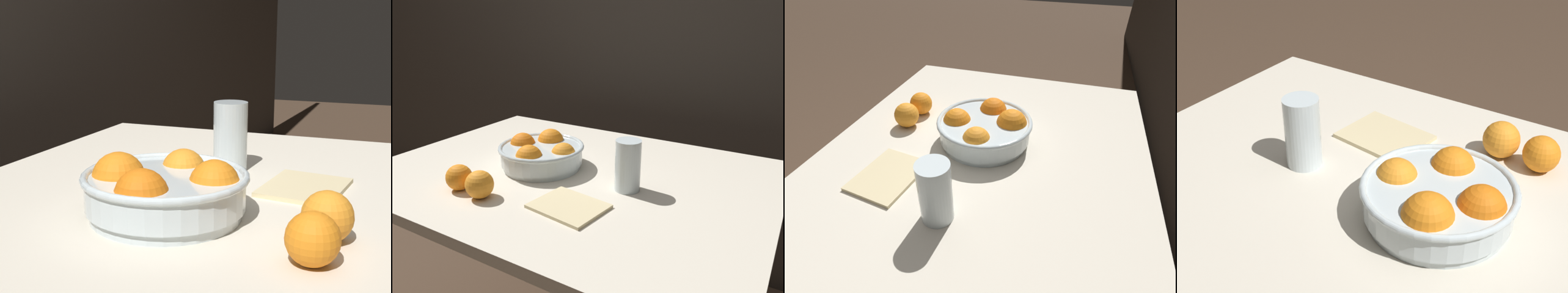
{
  "view_description": "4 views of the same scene",
  "coord_description": "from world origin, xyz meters",
  "views": [
    {
      "loc": [
        -0.8,
        -0.33,
        1.0
      ],
      "look_at": [
        0.04,
        -0.01,
        0.79
      ],
      "focal_mm": 50.0,
      "sensor_mm": 36.0,
      "label": 1
    },
    {
      "loc": [
        0.57,
        -0.85,
        1.14
      ],
      "look_at": [
        0.05,
        0.02,
        0.79
      ],
      "focal_mm": 35.0,
      "sensor_mm": 36.0,
      "label": 2
    },
    {
      "loc": [
        0.57,
        0.18,
        1.19
      ],
      "look_at": [
        0.01,
        0.01,
        0.77
      ],
      "focal_mm": 28.0,
      "sensor_mm": 36.0,
      "label": 3
    },
    {
      "loc": [
        -0.38,
        0.62,
        1.27
      ],
      "look_at": [
        0.06,
        -0.06,
        0.78
      ],
      "focal_mm": 50.0,
      "sensor_mm": 36.0,
      "label": 4
    }
  ],
  "objects": [
    {
      "name": "dining_table",
      "position": [
        0.0,
        0.0,
        0.63
      ],
      "size": [
        1.11,
        0.83,
        0.71
      ],
      "color": "beige",
      "rests_on": "ground_plane"
    },
    {
      "name": "fruit_bowl",
      "position": [
        -0.09,
        -0.01,
        0.75
      ],
      "size": [
        0.25,
        0.25,
        0.1
      ],
      "color": "silver",
      "rests_on": "dining_table"
    },
    {
      "name": "juice_glass",
      "position": [
        0.19,
        -0.02,
        0.77
      ],
      "size": [
        0.07,
        0.07,
        0.14
      ],
      "color": "#F4A314",
      "rests_on": "dining_table"
    },
    {
      "name": "orange_loose_near_bowl",
      "position": [
        -0.1,
        -0.25,
        0.75
      ],
      "size": [
        0.07,
        0.07,
        0.07
      ],
      "primitive_type": "sphere",
      "color": "orange",
      "rests_on": "dining_table"
    },
    {
      "name": "orange_loose_front",
      "position": [
        -0.18,
        -0.25,
        0.75
      ],
      "size": [
        0.07,
        0.07,
        0.07
      ],
      "primitive_type": "sphere",
      "color": "orange",
      "rests_on": "dining_table"
    },
    {
      "name": "napkin",
      "position": [
        0.12,
        -0.18,
        0.72
      ],
      "size": [
        0.18,
        0.15,
        0.01
      ],
      "primitive_type": "cube",
      "rotation": [
        0.0,
        0.0,
        -0.13
      ],
      "color": "beige",
      "rests_on": "dining_table"
    }
  ]
}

